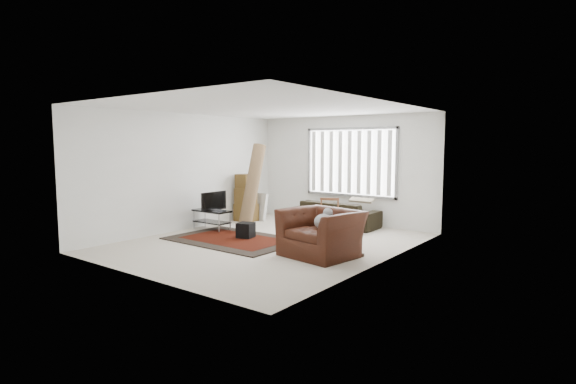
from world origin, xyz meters
name	(u,v)px	position (x,y,z in m)	size (l,w,h in m)	color
room	(285,155)	(0.03, 0.51, 1.76)	(6.00, 6.02, 2.71)	beige
persian_rug	(234,239)	(-0.75, -0.24, 0.01)	(2.69, 1.81, 0.02)	black
tv_stand	(212,216)	(-1.95, 0.27, 0.34)	(0.93, 0.42, 0.47)	black
tv	(212,201)	(-1.95, 0.27, 0.68)	(0.76, 0.10, 0.43)	black
subwoofer	(246,230)	(-0.65, 0.02, 0.18)	(0.32, 0.32, 0.32)	black
moving_boxes	(246,199)	(-2.15, 1.67, 0.57)	(0.51, 0.48, 1.22)	brown
white_flatpack	(259,206)	(-2.01, 2.04, 0.36)	(0.56, 0.08, 0.71)	silver
rolled_rug	(252,187)	(-1.16, 0.81, 1.01)	(0.30, 0.30, 2.02)	brown
sofa	(336,210)	(0.11, 2.45, 0.40)	(2.09, 0.91, 0.81)	black
side_chair	(328,215)	(0.61, 1.29, 0.46)	(0.58, 0.58, 0.82)	#987C64
armchair	(321,230)	(1.43, -0.27, 0.48)	(1.44, 1.31, 0.95)	#38160B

